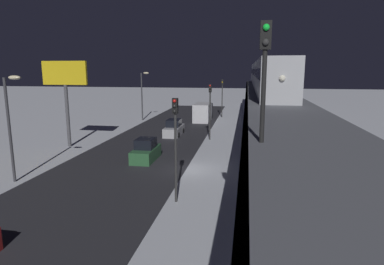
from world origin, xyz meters
name	(u,v)px	position (x,y,z in m)	size (l,w,h in m)	color
ground_plane	(187,169)	(0.00, 0.00, 0.00)	(240.00, 240.00, 0.00)	silver
avenue_asphalt	(122,166)	(5.57, 0.00, 0.00)	(11.00, 94.85, 0.01)	#28282D
elevated_railway	(277,113)	(-6.92, 0.00, 4.83)	(5.00, 94.85, 5.58)	slate
subway_train	(263,74)	(-7.01, -25.75, 7.36)	(2.94, 55.47, 3.40)	#B7BABF
rail_signal	(265,61)	(-5.19, 14.16, 8.30)	(0.36, 0.41, 4.00)	black
sedan_silver	(174,129)	(4.17, -13.81, 0.79)	(1.91, 4.67, 1.97)	#B2B2B7
sedan_green	(146,151)	(4.17, -2.18, 0.80)	(1.80, 4.01, 1.97)	#2D6038
box_truck	(203,112)	(2.17, -26.42, 1.35)	(2.40, 7.40, 2.80)	black
traffic_light_near	(175,135)	(-0.53, 6.71, 4.20)	(0.32, 0.44, 6.40)	#2D2D2D
traffic_light_mid	(210,104)	(-0.53, -11.85, 4.20)	(0.32, 0.44, 6.40)	#2D2D2D
traffic_light_far	(222,93)	(-0.53, -30.40, 4.20)	(0.32, 0.44, 6.40)	#2D2D2D
commercial_billboard	(65,82)	(13.78, -5.98, 6.83)	(4.80, 0.36, 8.90)	#4C4C51
street_lamp_near	(11,116)	(11.64, 5.00, 4.81)	(1.35, 0.44, 7.65)	#38383D
street_lamp_far	(143,90)	(11.64, -25.00, 4.81)	(1.35, 0.44, 7.65)	#38383D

